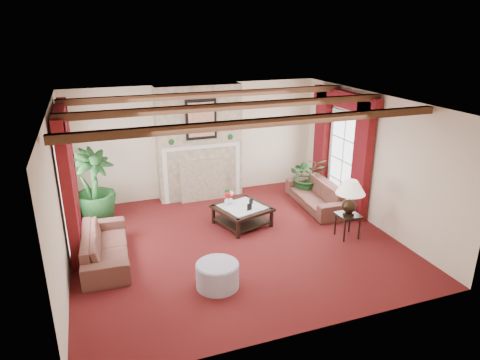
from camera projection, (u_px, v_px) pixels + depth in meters
name	position (u px, v px, depth m)	size (l,w,h in m)	color
floor	(235.00, 242.00, 8.26)	(6.00, 6.00, 0.00)	#48110D
ceiling	(235.00, 103.00, 7.34)	(6.00, 6.00, 0.00)	white
back_wall	(197.00, 141.00, 10.23)	(6.00, 0.02, 2.70)	beige
left_wall	(58.00, 198.00, 6.84)	(0.02, 5.50, 2.70)	beige
right_wall	(373.00, 160.00, 8.76)	(0.02, 5.50, 2.70)	beige
ceiling_beams	(235.00, 106.00, 7.36)	(6.00, 3.00, 0.12)	#392312
fireplace	(198.00, 85.00, 9.60)	(2.00, 0.52, 2.70)	tan
french_door_left	(56.00, 136.00, 7.47)	(0.10, 1.10, 2.16)	white
french_door_right	(348.00, 114.00, 9.37)	(0.10, 1.10, 2.16)	white
curtains_left	(59.00, 112.00, 7.37)	(0.20, 2.40, 2.55)	#4E0A13
curtains_right	(345.00, 95.00, 9.19)	(0.20, 2.40, 2.55)	#4E0A13
sofa_left	(105.00, 241.00, 7.51)	(0.67, 1.97, 0.76)	#370F19
sofa_right	(317.00, 191.00, 9.80)	(0.68, 1.97, 0.76)	#370F19
potted_palm	(96.00, 203.00, 8.97)	(1.63, 1.82, 0.89)	black
small_plant	(307.00, 180.00, 10.44)	(1.13, 1.20, 0.78)	black
coffee_table	(242.00, 216.00, 8.93)	(0.99, 0.99, 0.41)	black
side_table	(347.00, 225.00, 8.41)	(0.41, 0.41, 0.49)	black
ottoman	(218.00, 275.00, 6.81)	(0.69, 0.69, 0.40)	#9C9AAF
table_lamp	(350.00, 197.00, 8.20)	(0.56, 0.56, 0.72)	black
flower_vase	(229.00, 200.00, 8.97)	(0.24, 0.25, 0.18)	silver
book	(257.00, 203.00, 8.69)	(0.19, 0.12, 0.28)	black
photo_frame_a	(249.00, 207.00, 8.66)	(0.12, 0.02, 0.16)	black
photo_frame_b	(251.00, 202.00, 8.96)	(0.10, 0.02, 0.13)	black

